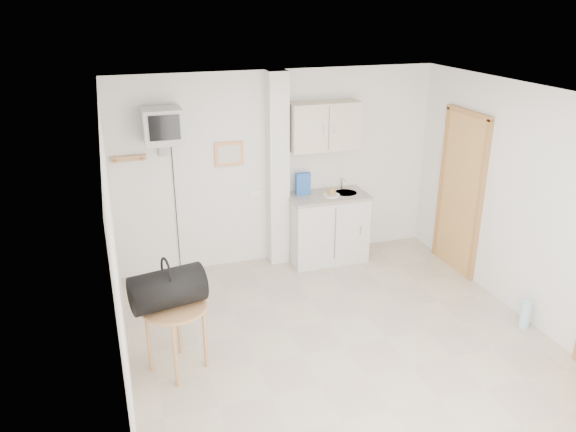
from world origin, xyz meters
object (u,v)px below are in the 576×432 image
object	(u,v)px
crt_television	(163,127)
round_table	(175,315)
water_bottle	(525,314)
duffel_bag	(168,288)

from	to	relation	value
crt_television	round_table	bearing A→B (deg)	-96.14
round_table	crt_television	bearing A→B (deg)	83.86
water_bottle	duffel_bag	bearing A→B (deg)	173.37
crt_television	duffel_bag	bearing A→B (deg)	-97.52
duffel_bag	water_bottle	xyz separation A→B (m)	(3.67, -0.43, -0.71)
round_table	water_bottle	xyz separation A→B (m)	(3.63, -0.41, -0.43)
crt_television	duffel_bag	size ratio (longest dim) A/B	3.01
duffel_bag	round_table	bearing A→B (deg)	-28.11
crt_television	duffel_bag	distance (m)	2.15
crt_television	water_bottle	distance (m)	4.49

